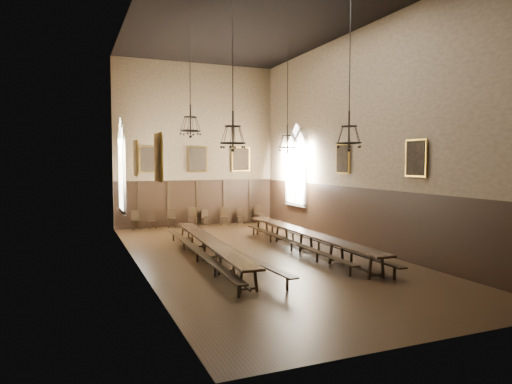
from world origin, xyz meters
TOP-DOWN VIEW (x-y plane):
  - floor at (0.00, 0.00)m, footprint 9.00×18.00m
  - ceiling at (0.00, 0.00)m, footprint 9.00×18.00m
  - wall_back at (0.00, 9.01)m, footprint 9.00×0.02m
  - wall_front at (0.00, -9.01)m, footprint 9.00×0.02m
  - wall_left at (-4.51, 0.00)m, footprint 0.02×18.00m
  - wall_right at (4.51, 0.00)m, footprint 0.02×18.00m
  - wainscot_panelling at (0.00, 0.00)m, footprint 9.00×18.00m
  - table_left at (-1.95, -0.14)m, footprint 1.14×9.65m
  - table_right at (2.07, 0.02)m, footprint 0.86×10.20m
  - bench_left_outer at (-2.45, -0.21)m, footprint 0.53×9.93m
  - bench_left_inner at (-1.34, -0.10)m, footprint 0.89×9.95m
  - bench_right_inner at (1.52, 0.24)m, footprint 0.49×9.27m
  - bench_right_outer at (2.55, -0.16)m, footprint 0.50×10.20m
  - chair_0 at (-3.44, 8.49)m, footprint 0.52×0.52m
  - chair_1 at (-2.57, 8.56)m, footprint 0.40×0.40m
  - chair_2 at (-1.54, 8.58)m, footprint 0.51×0.51m
  - chair_3 at (-0.38, 8.54)m, footprint 0.55×0.55m
  - chair_4 at (0.42, 8.61)m, footprint 0.45×0.45m
  - chair_5 at (1.45, 8.49)m, footprint 0.53×0.53m
  - chair_6 at (2.44, 8.47)m, footprint 0.48×0.48m
  - chair_7 at (3.60, 8.53)m, footprint 0.53×0.53m
  - chandelier_back_left at (-2.07, 2.07)m, footprint 0.84×0.84m
  - chandelier_back_right at (2.33, 2.28)m, footprint 0.80×0.80m
  - chandelier_front_left at (-1.99, -2.76)m, footprint 0.79×0.79m
  - chandelier_front_right at (2.24, -2.63)m, footprint 0.87×0.87m
  - portrait_back_0 at (-2.60, 8.88)m, footprint 1.10×0.12m
  - portrait_back_1 at (0.00, 8.88)m, footprint 1.10×0.12m
  - portrait_back_2 at (2.60, 8.88)m, footprint 1.10×0.12m
  - portrait_left_0 at (-4.38, 1.00)m, footprint 0.12×1.00m
  - portrait_left_1 at (-4.38, -3.50)m, footprint 0.12×1.00m
  - portrait_right_0 at (4.38, 1.00)m, footprint 0.12×1.00m
  - portrait_right_1 at (4.38, -3.50)m, footprint 0.12×1.00m
  - window_right at (4.43, 5.50)m, footprint 0.20×2.20m
  - window_left at (-4.43, 5.50)m, footprint 0.20×2.20m

SIDE VIEW (x-z plane):
  - floor at x=0.00m, z-range -0.02..0.00m
  - chair_1 at x=-2.57m, z-range -0.17..0.69m
  - bench_right_inner at x=1.52m, z-range 0.06..0.47m
  - chair_4 at x=0.42m, z-range -0.17..0.71m
  - chair_6 at x=2.44m, z-range -0.17..0.71m
  - bench_left_outer at x=-2.45m, z-range 0.06..0.51m
  - bench_left_inner at x=-1.34m, z-range 0.06..0.51m
  - bench_right_outer at x=2.55m, z-range 0.06..0.52m
  - chair_5 at x=1.45m, z-range -0.19..0.78m
  - chair_0 at x=-3.44m, z-range -0.20..0.81m
  - chair_7 at x=3.60m, z-range -0.20..0.81m
  - chair_2 at x=-1.54m, z-range -0.20..0.81m
  - chair_3 at x=-0.38m, z-range -0.20..0.82m
  - table_left at x=-1.95m, z-range 0.00..0.75m
  - table_right at x=2.07m, z-range 0.00..0.80m
  - wainscot_panelling at x=0.00m, z-range 0.00..2.50m
  - window_right at x=4.43m, z-range 1.10..5.70m
  - window_left at x=-4.43m, z-range 1.10..5.70m
  - portrait_back_0 at x=-2.60m, z-range 3.00..4.40m
  - portrait_back_1 at x=0.00m, z-range 3.00..4.40m
  - portrait_back_2 at x=2.60m, z-range 3.00..4.40m
  - portrait_left_0 at x=-4.38m, z-range 3.05..4.35m
  - portrait_left_1 at x=-4.38m, z-range 3.05..4.35m
  - portrait_right_0 at x=4.38m, z-range 3.05..4.35m
  - portrait_right_1 at x=4.38m, z-range 3.05..4.35m
  - wall_back at x=0.00m, z-range 0.00..9.00m
  - wall_front at x=0.00m, z-range 0.00..9.00m
  - wall_left at x=-4.51m, z-range 0.00..9.00m
  - wall_right at x=4.51m, z-range 0.00..9.00m
  - chandelier_front_left at x=-1.99m, z-range 2.01..7.00m
  - chandelier_front_right at x=2.24m, z-range 2.06..7.00m
  - chandelier_back_right at x=2.33m, z-range 2.08..7.02m
  - chandelier_back_left at x=-2.07m, z-range 2.92..7.27m
  - ceiling at x=0.00m, z-range 9.00..9.02m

